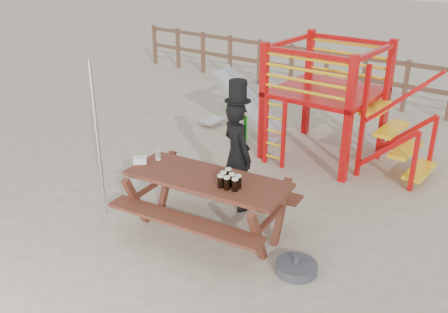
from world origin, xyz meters
TOP-DOWN VIEW (x-y plane):
  - ground at (0.00, 0.00)m, footprint 60.00×60.00m
  - back_fence at (0.00, 7.00)m, footprint 15.09×0.09m
  - playground_fort at (0.12, 3.58)m, footprint 4.71×1.84m
  - picnic_table at (0.24, 0.23)m, footprint 2.34×1.78m
  - man_with_hat at (0.11, 1.06)m, footprint 0.70×0.59m
  - metal_pole at (-1.26, -0.30)m, footprint 0.05×0.05m
  - parasol_base at (1.64, 0.20)m, footprint 0.51×0.51m
  - paper_bag at (-0.79, 0.02)m, footprint 0.23×0.23m
  - stout_pints at (0.62, 0.20)m, footprint 0.31×0.29m
  - empty_glasses at (-0.66, 0.24)m, footprint 0.08×0.08m

SIDE VIEW (x-z plane):
  - ground at x=0.00m, z-range 0.00..0.00m
  - parasol_base at x=1.64m, z-range -0.05..0.17m
  - picnic_table at x=0.24m, z-range 0.11..0.94m
  - back_fence at x=0.00m, z-range 0.14..1.34m
  - man_with_hat at x=0.11m, z-range -0.10..1.83m
  - paper_bag at x=-0.79m, z-range 0.83..0.91m
  - empty_glasses at x=-0.66m, z-range 0.83..0.98m
  - stout_pints at x=0.62m, z-range 0.83..1.00m
  - playground_fort at x=0.12m, z-range 0.02..2.12m
  - metal_pole at x=-1.26m, z-range 0.00..2.27m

